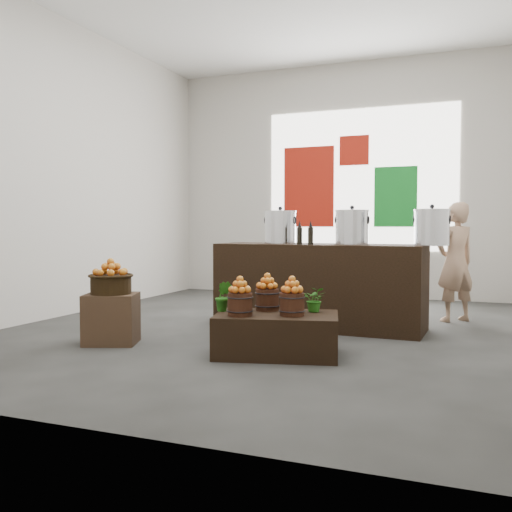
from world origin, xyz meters
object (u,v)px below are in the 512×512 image
at_px(crate, 111,319).
at_px(stock_pot_center, 352,228).
at_px(wicker_basket, 111,285).
at_px(counter, 319,286).
at_px(display_table, 277,335).
at_px(shopper, 455,262).
at_px(stock_pot_right, 432,228).
at_px(stock_pot_left, 280,228).

distance_m(crate, stock_pot_center, 2.87).
distance_m(wicker_basket, counter, 2.43).
bearing_deg(display_table, counter, 76.81).
relative_size(stock_pot_center, shopper, 0.25).
bearing_deg(stock_pot_center, crate, -141.73).
bearing_deg(counter, crate, -134.13).
bearing_deg(stock_pot_right, stock_pot_left, 178.29).
xyz_separation_m(wicker_basket, stock_pot_left, (1.24, 1.71, 0.58)).
distance_m(display_table, stock_pot_right, 2.22).
bearing_deg(stock_pot_center, display_table, -103.42).
height_order(counter, shopper, shopper).
xyz_separation_m(wicker_basket, counter, (1.74, 1.69, -0.11)).
relative_size(stock_pot_right, shopper, 0.25).
height_order(display_table, stock_pot_right, stock_pot_right).
bearing_deg(shopper, crate, -1.60).
relative_size(display_table, stock_pot_center, 3.00).
distance_m(counter, stock_pot_left, 0.85).
height_order(display_table, shopper, shopper).
xyz_separation_m(stock_pot_left, stock_pot_center, (0.89, -0.03, 0.00)).
distance_m(counter, stock_pot_center, 0.79).
bearing_deg(counter, stock_pot_left, -180.00).
bearing_deg(stock_pot_center, shopper, 44.34).
xyz_separation_m(crate, stock_pot_center, (2.13, 1.68, 0.93)).
distance_m(display_table, stock_pot_center, 1.88).
bearing_deg(wicker_basket, stock_pot_left, 53.93).
relative_size(stock_pot_left, stock_pot_center, 1.00).
xyz_separation_m(stock_pot_center, stock_pot_right, (0.89, -0.03, 0.00)).
height_order(crate, shopper, shopper).
relative_size(wicker_basket, stock_pot_left, 1.10).
height_order(wicker_basket, stock_pot_center, stock_pot_center).
bearing_deg(stock_pot_left, shopper, 27.78).
bearing_deg(stock_pot_left, wicker_basket, -126.07).
bearing_deg(stock_pot_center, wicker_basket, -141.73).
xyz_separation_m(display_table, stock_pot_right, (1.26, 1.53, 0.99)).
relative_size(crate, stock_pot_center, 1.37).
relative_size(stock_pot_left, shopper, 0.25).
distance_m(crate, display_table, 1.77).
height_order(crate, counter, counter).
bearing_deg(display_table, crate, 170.25).
xyz_separation_m(crate, display_table, (1.76, 0.12, -0.06)).
bearing_deg(stock_pot_center, stock_pot_right, -1.71).
relative_size(counter, stock_pot_center, 6.47).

